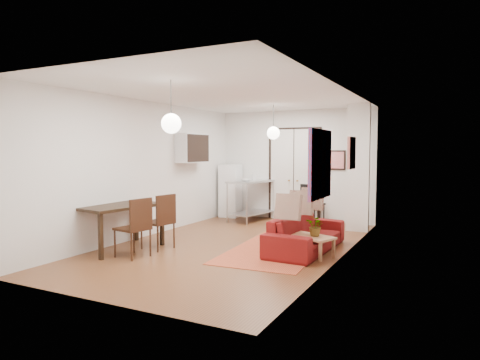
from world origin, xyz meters
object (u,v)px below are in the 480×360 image
at_px(coffee_table, 310,238).
at_px(black_side_chair, 314,200).
at_px(fridge, 230,191).
at_px(dining_chair_far, 136,222).
at_px(kitchen_counter, 251,194).
at_px(sofa, 306,233).
at_px(dining_table, 120,210).
at_px(dining_chair_near, 161,216).

xyz_separation_m(coffee_table, black_side_chair, (-0.97, 3.39, 0.27)).
height_order(fridge, black_side_chair, fridge).
bearing_deg(dining_chair_far, kitchen_counter, -172.97).
bearing_deg(fridge, kitchen_counter, -26.68).
bearing_deg(coffee_table, dining_chair_far, -153.81).
relative_size(kitchen_counter, black_side_chair, 1.46).
bearing_deg(fridge, black_side_chair, -2.63).
height_order(sofa, black_side_chair, black_side_chair).
height_order(dining_table, dining_chair_near, dining_chair_near).
relative_size(kitchen_counter, fridge, 1.00).
bearing_deg(kitchen_counter, sofa, -39.83).
height_order(dining_chair_near, black_side_chair, dining_chair_near).
bearing_deg(dining_chair_far, fridge, -163.26).
height_order(sofa, kitchen_counter, kitchen_counter).
height_order(dining_chair_far, black_side_chair, dining_chair_far).
bearing_deg(dining_chair_near, sofa, 121.09).
bearing_deg(dining_table, kitchen_counter, 79.34).
relative_size(fridge, black_side_chair, 1.45).
relative_size(sofa, kitchen_counter, 1.49).
relative_size(sofa, dining_table, 1.34).
distance_m(dining_table, black_side_chair, 5.07).
xyz_separation_m(fridge, black_side_chair, (2.37, 0.10, -0.14)).
relative_size(dining_table, dining_chair_far, 1.58).
height_order(dining_table, dining_chair_far, dining_chair_far).
bearing_deg(sofa, black_side_chair, 16.27).
xyz_separation_m(kitchen_counter, dining_chair_near, (-0.17, -3.63, -0.11)).
xyz_separation_m(fridge, dining_table, (0.01, -4.39, 0.02)).
distance_m(coffee_table, black_side_chair, 3.54).
bearing_deg(kitchen_counter, coffee_table, -41.33).
xyz_separation_m(kitchen_counter, black_side_chair, (1.59, 0.41, -0.12)).
distance_m(dining_chair_far, black_side_chair, 5.05).
distance_m(sofa, dining_chair_far, 3.07).
relative_size(coffee_table, dining_table, 0.57).
xyz_separation_m(dining_table, dining_chair_near, (0.60, 0.46, -0.14)).
bearing_deg(dining_chair_near, fridge, -161.95).
height_order(coffee_table, dining_chair_far, dining_chair_far).
xyz_separation_m(coffee_table, dining_table, (-3.33, -1.10, 0.43)).
relative_size(dining_chair_near, black_side_chair, 1.03).
bearing_deg(sofa, kitchen_counter, 44.04).
relative_size(fridge, dining_table, 0.89).
xyz_separation_m(dining_chair_far, black_side_chair, (1.76, 4.73, -0.01)).
bearing_deg(dining_chair_near, dining_chair_far, 9.26).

